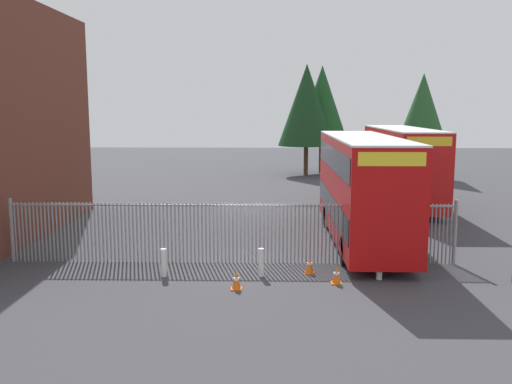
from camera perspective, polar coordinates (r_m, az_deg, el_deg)
name	(u,v)px	position (r m, az deg, el deg)	size (l,w,h in m)	color
ground_plane	(258,219)	(28.31, 0.20, -2.78)	(100.00, 100.00, 0.00)	#3D3D42
palisade_fence	(231,231)	(20.28, -2.55, -3.99)	(16.17, 0.14, 2.35)	gray
double_decker_bus_near_gate	(362,185)	(23.47, 10.77, 0.68)	(2.54, 10.81, 4.42)	#B70C0C
double_decker_bus_behind_fence_left	(402,163)	(33.14, 14.60, 2.85)	(2.54, 10.81, 4.42)	red
bollard_near_left	(164,263)	(19.07, -9.38, -7.10)	(0.20, 0.20, 0.95)	silver
bollard_center_front	(261,262)	(18.85, 0.52, -7.17)	(0.20, 0.20, 0.95)	silver
bollard_near_right	(379,265)	(18.96, 12.45, -7.28)	(0.20, 0.20, 0.95)	silver
traffic_cone_by_gate	(336,275)	(18.31, 8.17, -8.35)	(0.34, 0.34, 0.59)	orange
traffic_cone_mid_forecourt	(236,280)	(17.59, -2.01, -8.97)	(0.34, 0.34, 0.59)	orange
traffic_cone_near_kerb	(310,265)	(19.30, 5.47, -7.41)	(0.34, 0.34, 0.59)	orange
tree_tall_back	(322,103)	(48.26, 6.72, 8.97)	(4.36, 4.36, 9.06)	#4C3823
tree_short_side	(307,105)	(46.45, 5.17, 8.80)	(4.63, 4.63, 9.07)	#4C3823
tree_mid_row	(423,108)	(46.53, 16.59, 8.20)	(3.75, 3.75, 8.23)	#4C3823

